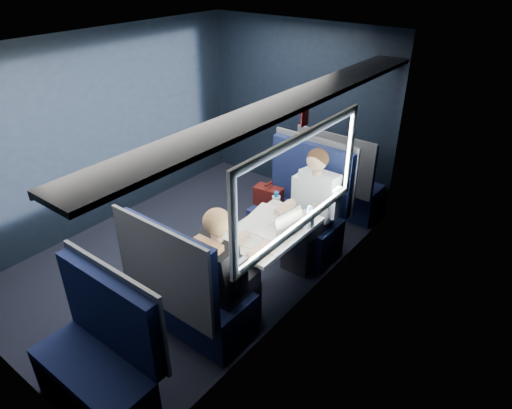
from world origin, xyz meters
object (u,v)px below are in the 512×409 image
Objects in this scene: table at (267,235)px; seat_bay_near at (298,213)px; seat_row_back at (101,363)px; laptop at (283,228)px; bottle_small at (309,218)px; cup at (311,221)px; woman at (223,268)px; seat_row_front at (339,185)px; seat_bay_far at (190,296)px; man at (312,203)px.

table is 0.79× the size of seat_bay_near.
laptop is at bearing 78.57° from seat_row_back.
table is 0.43m from bottle_small.
woman is at bearing -102.86° from cup.
seat_row_front is 1.00× the size of seat_row_back.
woman is at bearing -84.55° from table.
table is at bearing 78.22° from seat_bay_far.
laptop is 1.67× the size of bottle_small.
cup is (0.48, 2.10, 0.37)m from seat_row_back.
seat_bay_far is (0.01, -1.74, -0.01)m from seat_bay_near.
laptop reaches higher than cup.
seat_bay_near is 1.03m from laptop.
seat_bay_far is 1.09× the size of seat_row_front.
woman is 3.48× the size of laptop.
cup is (0.23, 1.01, 0.05)m from woman.
seat_bay_far reaches higher than bottle_small.
seat_bay_far is at bearing -113.10° from bottle_small.
table is at bearing -95.52° from man.
man is (0.07, 0.70, 0.06)m from table.
man is (0.25, -1.10, 0.31)m from seat_row_front.
man is 0.52m from bottle_small.
seat_row_front reaches higher than bottle_small.
man reaches higher than laptop.
bottle_small is at bearing -72.75° from seat_row_front.
seat_row_front is 2.54m from woman.
woman reaches higher than laptop.
seat_bay_near and seat_bay_far have the same top height.
seat_bay_far reaches higher than seat_row_front.
woman is 16.33× the size of cup.
table is 2.63× the size of laptop.
woman is at bearing -84.30° from seat_row_front.
cup is (0.48, -1.50, 0.37)m from seat_row_front.
man is at bearing -32.95° from seat_bay_near.
woman is (0.25, 1.09, 0.32)m from seat_row_back.
man is 3.48× the size of laptop.
seat_row_back is at bearing -102.93° from woman.
bottle_small is (0.49, -0.62, 0.42)m from seat_bay_near.
seat_bay_near reaches higher than cup.
seat_bay_near is 0.95× the size of woman.
bottle_small is at bearing -90.00° from cup.
seat_bay_near is 1.09× the size of seat_row_back.
woman is 5.82× the size of bottle_small.
seat_bay_near is 0.84m from cup.
cup is (0.12, 0.30, -0.03)m from laptop.
laptop is at bearing -78.59° from seat_row_front.
seat_bay_far reaches higher than table.
table is 0.76× the size of man.
seat_row_front and seat_row_back have the same top height.
table is 0.93m from seat_bay_far.
table is at bearing 179.56° from laptop.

